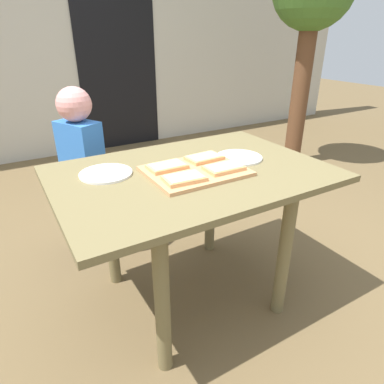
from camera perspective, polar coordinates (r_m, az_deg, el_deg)
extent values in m
plane|color=brown|center=(1.88, -0.01, -16.76)|extent=(16.00, 16.00, 0.00)
cube|color=#BCB7A8|center=(4.06, -22.56, 24.93)|extent=(8.00, 0.20, 2.70)
cube|color=black|center=(4.11, -12.46, 21.21)|extent=(0.90, 0.02, 2.00)
cube|color=brown|center=(1.51, -0.02, 3.13)|extent=(1.20, 0.83, 0.03)
cylinder|color=brown|center=(1.34, -5.02, -18.20)|extent=(0.06, 0.06, 0.68)
cylinder|color=brown|center=(1.64, 15.32, -10.00)|extent=(0.06, 0.06, 0.68)
cylinder|color=brown|center=(1.82, -13.66, -5.97)|extent=(0.06, 0.06, 0.68)
cylinder|color=brown|center=(2.04, 3.11, -1.51)|extent=(0.06, 0.06, 0.68)
cube|color=tan|center=(1.47, 0.58, 3.59)|extent=(0.42, 0.33, 0.02)
cube|color=#E2A365|center=(1.47, 5.40, 4.03)|extent=(0.17, 0.11, 0.02)
cube|color=#F6D48C|center=(1.46, 5.41, 4.38)|extent=(0.15, 0.10, 0.00)
cube|color=#E2A365|center=(1.48, -4.22, 4.29)|extent=(0.17, 0.11, 0.02)
cube|color=#F6D48C|center=(1.48, -4.23, 4.63)|extent=(0.15, 0.10, 0.00)
cube|color=#E2A365|center=(1.58, 2.08, 5.75)|extent=(0.17, 0.12, 0.02)
cube|color=#F6D48C|center=(1.58, 2.09, 6.08)|extent=(0.15, 0.10, 0.00)
cube|color=#E2A365|center=(1.36, -1.33, 2.29)|extent=(0.17, 0.12, 0.02)
cube|color=#F6D48C|center=(1.35, -1.33, 2.66)|extent=(0.15, 0.10, 0.00)
cylinder|color=white|center=(1.66, 7.90, 5.80)|extent=(0.23, 0.23, 0.01)
cylinder|color=white|center=(1.50, -14.32, 3.05)|extent=(0.23, 0.23, 0.01)
cylinder|color=navy|center=(2.21, -17.93, -3.46)|extent=(0.09, 0.09, 0.48)
cylinder|color=navy|center=(2.12, -15.49, -4.51)|extent=(0.09, 0.09, 0.48)
cube|color=blue|center=(2.00, -18.21, 6.38)|extent=(0.23, 0.28, 0.35)
sphere|color=pink|center=(1.94, -19.29, 13.79)|extent=(0.18, 0.18, 0.18)
cylinder|color=brown|center=(3.61, 17.73, 15.32)|extent=(0.17, 0.17, 1.40)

